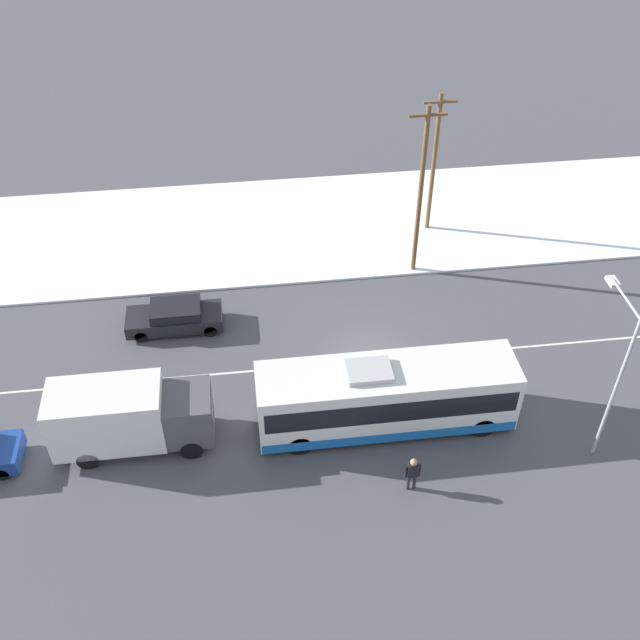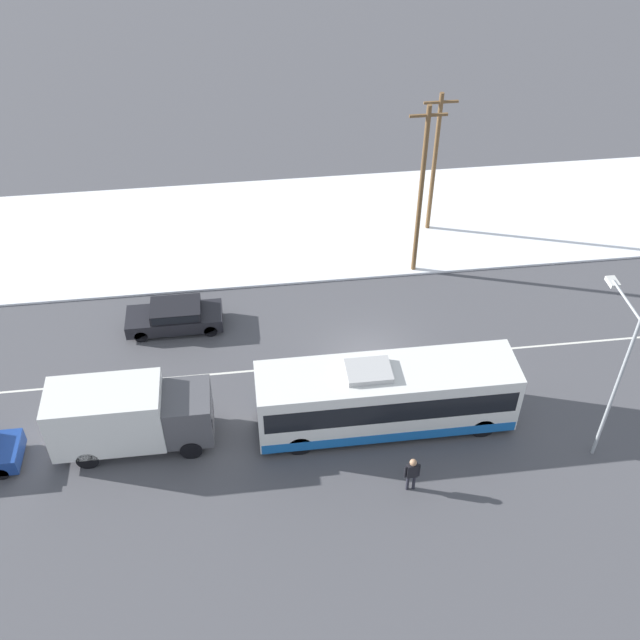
% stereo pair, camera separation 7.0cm
% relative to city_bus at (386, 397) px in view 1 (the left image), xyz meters
% --- Properties ---
extents(ground_plane, '(120.00, 120.00, 0.00)m').
position_rel_city_bus_xyz_m(ground_plane, '(-0.01, 3.85, -1.62)').
color(ground_plane, '#4C4C51').
extents(snow_lot, '(80.00, 10.65, 0.12)m').
position_rel_city_bus_xyz_m(snow_lot, '(-0.01, 15.34, -1.56)').
color(snow_lot, white).
rests_on(snow_lot, ground_plane).
extents(lane_marking_center, '(60.00, 0.12, 0.00)m').
position_rel_city_bus_xyz_m(lane_marking_center, '(-0.01, 3.85, -1.62)').
color(lane_marking_center, silver).
rests_on(lane_marking_center, ground_plane).
extents(city_bus, '(10.61, 2.57, 3.31)m').
position_rel_city_bus_xyz_m(city_bus, '(0.00, 0.00, 0.00)').
color(city_bus, white).
rests_on(city_bus, ground_plane).
extents(box_truck, '(6.38, 2.30, 3.08)m').
position_rel_city_bus_xyz_m(box_truck, '(-10.47, 0.21, 0.07)').
color(box_truck, silver).
rests_on(box_truck, ground_plane).
extents(sedan_car, '(4.57, 1.80, 1.38)m').
position_rel_city_bus_xyz_m(sedan_car, '(-8.85, 7.31, -0.86)').
color(sedan_car, black).
rests_on(sedan_car, ground_plane).
extents(pedestrian_at_stop, '(0.63, 0.28, 1.74)m').
position_rel_city_bus_xyz_m(pedestrian_at_stop, '(0.38, -3.45, -0.55)').
color(pedestrian_at_stop, '#23232D').
rests_on(pedestrian_at_stop, ground_plane).
extents(streetlamp, '(0.36, 2.66, 7.27)m').
position_rel_city_bus_xyz_m(streetlamp, '(8.16, -2.10, 3.00)').
color(streetlamp, '#9EA3A8').
rests_on(streetlamp, ground_plane).
extents(utility_pole_roadside, '(1.80, 0.24, 9.36)m').
position_rel_city_bus_xyz_m(utility_pole_roadside, '(3.57, 10.44, 3.25)').
color(utility_pole_roadside, brown).
rests_on(utility_pole_roadside, ground_plane).
extents(utility_pole_snowlot, '(1.80, 0.24, 8.19)m').
position_rel_city_bus_xyz_m(utility_pole_snowlot, '(5.24, 14.23, 2.67)').
color(utility_pole_snowlot, brown).
rests_on(utility_pole_snowlot, ground_plane).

